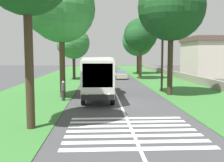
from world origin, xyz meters
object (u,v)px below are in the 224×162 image
trailing_car_1 (97,71)px  pedestrian (63,91)px  coach_bus (98,74)px  roadside_tree_right_1 (137,41)px  roadside_building (206,57)px  roadside_tree_right_0 (170,9)px  utility_pole (162,54)px  trailing_minibus_0 (98,65)px  roadside_tree_left_1 (59,10)px  roadside_tree_right_2 (139,36)px  roadside_tree_left_0 (73,44)px  trailing_car_0 (121,75)px

trailing_car_1 → pedestrian: (-30.54, 2.70, 0.24)m
coach_bus → roadside_tree_right_1: roadside_tree_right_1 is taller
roadside_building → roadside_tree_right_1: bearing=59.9°
roadside_tree_right_0 → utility_pole: (3.95, -0.32, -4.28)m
roadside_tree_right_1 → pedestrian: bearing=161.2°
utility_pole → roadside_building: (18.49, -12.54, -0.38)m
trailing_minibus_0 → roadside_tree_left_1: 37.67m
trailing_car_1 → roadside_tree_right_1: size_ratio=0.43×
roadside_tree_right_0 → pedestrian: 12.57m
trailing_minibus_0 → utility_pole: size_ratio=0.78×
roadside_tree_left_1 → pedestrian: bearing=-165.0°
trailing_minibus_0 → roadside_building: (-13.53, -19.75, 2.09)m
trailing_car_1 → trailing_minibus_0: trailing_minibus_0 is taller
utility_pole → pedestrian: bearing=123.7°
roadside_tree_right_1 → roadside_tree_right_2: size_ratio=1.03×
coach_bus → roadside_tree_left_0: (18.03, 4.07, 3.54)m
coach_bus → roadside_tree_right_0: (0.71, -6.83, 6.15)m
roadside_tree_right_1 → utility_pole: roadside_tree_right_1 is taller
roadside_tree_right_0 → utility_pole: size_ratio=1.52×
utility_pole → roadside_building: utility_pole is taller
trailing_car_1 → roadside_tree_right_1: bearing=-79.6°
coach_bus → roadside_building: size_ratio=1.09×
trailing_minibus_0 → roadside_building: 24.03m
trailing_minibus_0 → coach_bus: bearing=-179.9°
roadside_tree_right_2 → roadside_building: roadside_tree_right_2 is taller
roadside_tree_right_0 → utility_pole: bearing=-4.6°
roadside_tree_right_0 → roadside_tree_right_1: 29.32m
roadside_tree_left_1 → roadside_tree_right_2: bearing=-28.4°
roadside_tree_right_0 → trailing_minibus_0: bearing=10.8°
trailing_car_1 → roadside_building: size_ratio=0.42×
trailing_minibus_0 → roadside_tree_left_0: size_ratio=0.72×
trailing_car_1 → roadside_tree_right_0: roadside_tree_right_0 is taller
trailing_car_0 → coach_bus: bearing=168.9°
roadside_tree_left_1 → trailing_minibus_0: bearing=-5.2°
roadside_tree_right_2 → roadside_tree_left_0: bearing=92.1°
roadside_tree_left_0 → pedestrian: 20.69m
roadside_tree_left_1 → roadside_tree_right_2: 21.29m
trailing_minibus_0 → roadside_tree_left_1: (-36.97, 3.37, 6.36)m
trailing_car_0 → trailing_car_1: bearing=22.7°
roadside_tree_left_0 → roadside_tree_right_0: bearing=-147.8°
pedestrian → roadside_tree_right_0: bearing=-74.1°
trailing_car_1 → roadside_tree_left_1: bearing=173.7°
pedestrian → trailing_minibus_0: bearing=-4.3°
coach_bus → roadside_tree_right_2: roadside_tree_right_2 is taller
roadside_building → trailing_car_0: bearing=104.6°
trailing_car_1 → roadside_tree_left_0: (-10.44, 3.82, 5.02)m
trailing_car_0 → utility_pole: (-14.31, -3.43, 3.35)m
roadside_tree_left_1 → roadside_tree_right_2: roadside_tree_left_1 is taller
trailing_car_1 → roadside_tree_left_0: 12.19m
roadside_tree_right_1 → coach_bus: bearing=165.2°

